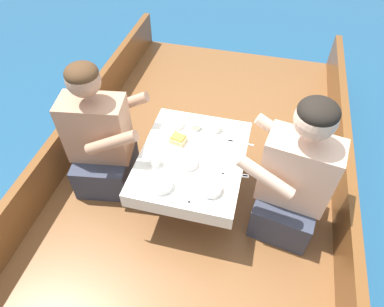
% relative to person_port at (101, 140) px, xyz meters
% --- Properties ---
extents(ground_plane, '(60.00, 60.00, 0.00)m').
position_rel_person_port_xyz_m(ground_plane, '(0.62, 0.07, -0.64)').
color(ground_plane, navy).
extents(boat_deck, '(2.04, 3.79, 0.26)m').
position_rel_person_port_xyz_m(boat_deck, '(0.62, 0.07, -0.51)').
color(boat_deck, brown).
rests_on(boat_deck, ground_plane).
extents(gunwale_port, '(0.06, 3.79, 0.32)m').
position_rel_person_port_xyz_m(gunwale_port, '(-0.36, 0.07, -0.22)').
color(gunwale_port, brown).
rests_on(gunwale_port, boat_deck).
extents(gunwale_starboard, '(0.06, 3.79, 0.32)m').
position_rel_person_port_xyz_m(gunwale_starboard, '(1.61, 0.07, -0.22)').
color(gunwale_starboard, brown).
rests_on(gunwale_starboard, boat_deck).
extents(cockpit_table, '(0.65, 0.79, 0.40)m').
position_rel_person_port_xyz_m(cockpit_table, '(0.62, -0.01, -0.02)').
color(cockpit_table, '#B2B2B7').
rests_on(cockpit_table, boat_deck).
extents(person_port, '(0.57, 0.51, 0.95)m').
position_rel_person_port_xyz_m(person_port, '(0.00, 0.00, 0.00)').
color(person_port, '#333847').
rests_on(person_port, boat_deck).
extents(person_starboard, '(0.57, 0.51, 0.98)m').
position_rel_person_port_xyz_m(person_starboard, '(1.25, -0.06, 0.02)').
color(person_starboard, '#333847').
rests_on(person_starboard, boat_deck).
extents(plate_sandwich, '(0.19, 0.19, 0.01)m').
position_rel_person_port_xyz_m(plate_sandwich, '(0.51, 0.08, 0.02)').
color(plate_sandwich, white).
rests_on(plate_sandwich, cockpit_table).
extents(plate_bread, '(0.18, 0.18, 0.01)m').
position_rel_person_port_xyz_m(plate_bread, '(0.80, 0.06, 0.02)').
color(plate_bread, white).
rests_on(plate_bread, cockpit_table).
extents(sandwich, '(0.11, 0.10, 0.05)m').
position_rel_person_port_xyz_m(sandwich, '(0.51, 0.08, 0.05)').
color(sandwich, '#E0BC7F').
rests_on(sandwich, plate_sandwich).
extents(bowl_port_near, '(0.12, 0.12, 0.04)m').
position_rel_person_port_xyz_m(bowl_port_near, '(0.62, -0.08, 0.04)').
color(bowl_port_near, white).
rests_on(bowl_port_near, cockpit_table).
extents(bowl_starboard_near, '(0.14, 0.14, 0.04)m').
position_rel_person_port_xyz_m(bowl_starboard_near, '(0.51, -0.28, 0.04)').
color(bowl_starboard_near, white).
rests_on(bowl_starboard_near, cockpit_table).
extents(bowl_center_far, '(0.14, 0.14, 0.04)m').
position_rel_person_port_xyz_m(bowl_center_far, '(0.78, -0.24, 0.04)').
color(bowl_center_far, white).
rests_on(bowl_center_far, cockpit_table).
extents(bowl_port_far, '(0.13, 0.13, 0.04)m').
position_rel_person_port_xyz_m(bowl_port_far, '(0.44, 0.24, 0.04)').
color(bowl_port_far, white).
rests_on(bowl_port_far, cockpit_table).
extents(coffee_cup_port, '(0.11, 0.08, 0.05)m').
position_rel_person_port_xyz_m(coffee_cup_port, '(0.71, 0.26, 0.04)').
color(coffee_cup_port, white).
rests_on(coffee_cup_port, cockpit_table).
extents(coffee_cup_starboard, '(0.10, 0.07, 0.07)m').
position_rel_person_port_xyz_m(coffee_cup_starboard, '(0.42, -0.12, 0.05)').
color(coffee_cup_starboard, white).
rests_on(coffee_cup_starboard, cockpit_table).
extents(tin_can, '(0.07, 0.07, 0.05)m').
position_rel_person_port_xyz_m(tin_can, '(0.59, 0.24, 0.05)').
color(tin_can, silver).
rests_on(tin_can, cockpit_table).
extents(utensil_spoon_port, '(0.12, 0.14, 0.01)m').
position_rel_person_port_xyz_m(utensil_spoon_port, '(0.64, -0.29, 0.02)').
color(utensil_spoon_port, silver).
rests_on(utensil_spoon_port, cockpit_table).
extents(utensil_fork_starboard, '(0.17, 0.03, 0.00)m').
position_rel_person_port_xyz_m(utensil_fork_starboard, '(0.92, -0.10, 0.02)').
color(utensil_fork_starboard, silver).
rests_on(utensil_fork_starboard, cockpit_table).
extents(utensil_fork_port, '(0.17, 0.02, 0.00)m').
position_rel_person_port_xyz_m(utensil_fork_port, '(0.88, 0.18, 0.02)').
color(utensil_fork_port, silver).
rests_on(utensil_fork_port, cockpit_table).
extents(utensil_knife_port, '(0.16, 0.07, 0.00)m').
position_rel_person_port_xyz_m(utensil_knife_port, '(0.74, -0.34, 0.02)').
color(utensil_knife_port, silver).
rests_on(utensil_knife_port, cockpit_table).
extents(utensil_knife_starboard, '(0.04, 0.17, 0.00)m').
position_rel_person_port_xyz_m(utensil_knife_starboard, '(0.84, -0.10, 0.02)').
color(utensil_knife_starboard, silver).
rests_on(utensil_knife_starboard, cockpit_table).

